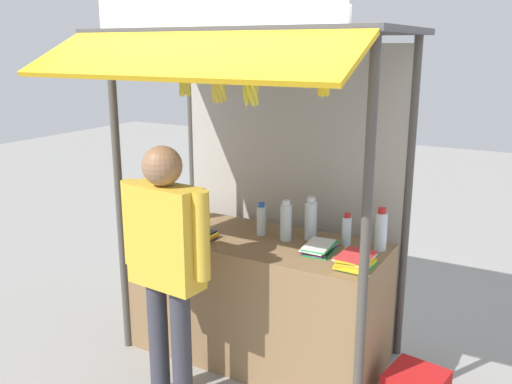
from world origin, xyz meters
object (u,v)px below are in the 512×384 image
water_bottle_rear_center (381,230)px  magazine_stack_right (355,261)px  banana_bunch_inner_left (185,84)px  water_bottle_front_right (261,220)px  magazine_stack_mid_left (169,220)px  banana_bunch_leftmost (324,85)px  magazine_stack_left (320,248)px  water_bottle_far_right (311,220)px  water_bottle_back_left (347,231)px  vendor_person (166,253)px  water_bottle_mid_right (190,204)px  magazine_stack_far_left (198,237)px  water_bottle_front_left (286,221)px  banana_bunch_inner_right (251,92)px  banana_bunch_rightmost (219,90)px

water_bottle_rear_center → magazine_stack_right: water_bottle_rear_center is taller
water_bottle_rear_center → banana_bunch_inner_left: (-1.09, -0.70, 0.99)m
water_bottle_front_right → magazine_stack_right: size_ratio=0.84×
water_bottle_front_right → magazine_stack_mid_left: (-0.75, -0.15, -0.08)m
water_bottle_rear_center → banana_bunch_leftmost: (-0.16, -0.70, 1.01)m
water_bottle_front_right → magazine_stack_left: (0.52, -0.12, -0.09)m
magazine_stack_right → banana_bunch_leftmost: (-0.12, -0.32, 1.11)m
water_bottle_far_right → water_bottle_back_left: (0.27, -0.00, -0.04)m
vendor_person → water_bottle_mid_right: bearing=-57.5°
water_bottle_back_left → vendor_person: (-0.85, -0.94, -0.01)m
banana_bunch_leftmost → magazine_stack_far_left: bearing=167.0°
water_bottle_back_left → magazine_stack_right: (0.19, -0.34, -0.07)m
water_bottle_front_left → banana_bunch_inner_left: size_ratio=1.04×
vendor_person → banana_bunch_leftmost: bearing=-158.2°
magazine_stack_right → banana_bunch_leftmost: size_ratio=1.17×
water_bottle_back_left → banana_bunch_inner_right: banana_bunch_inner_right is taller
water_bottle_back_left → banana_bunch_inner_left: (-0.86, -0.66, 1.02)m
water_bottle_front_right → banana_bunch_rightmost: banana_bunch_rightmost is taller
water_bottle_rear_center → banana_bunch_inner_right: bearing=-131.2°
water_bottle_far_right → magazine_stack_mid_left: (-1.11, -0.23, -0.12)m
water_bottle_rear_center → banana_bunch_leftmost: size_ratio=1.20×
banana_bunch_inner_left → vendor_person: (0.02, -0.28, -1.03)m
banana_bunch_inner_left → vendor_person: bearing=-86.7°
water_bottle_front_left → banana_bunch_inner_right: banana_bunch_inner_right is taller
magazine_stack_left → banana_bunch_inner_right: (-0.27, -0.46, 1.07)m
water_bottle_mid_right → water_bottle_rear_center: 1.56m
water_bottle_mid_right → water_bottle_back_left: bearing=0.5°
water_bottle_rear_center → magazine_stack_far_left: 1.29m
vendor_person → water_bottle_back_left: bearing=-127.1°
water_bottle_front_left → banana_bunch_inner_right: 1.11m
magazine_stack_right → magazine_stack_left: bearing=156.0°
magazine_stack_mid_left → vendor_person: vendor_person is taller
water_bottle_front_right → magazine_stack_right: 0.86m
magazine_stack_left → banana_bunch_inner_right: 1.19m
water_bottle_rear_center → water_bottle_front_right: bearing=-172.1°
banana_bunch_leftmost → banana_bunch_inner_right: size_ratio=0.77×
banana_bunch_inner_right → banana_bunch_inner_left: bearing=179.7°
banana_bunch_leftmost → banana_bunch_inner_right: (-0.46, -0.00, -0.06)m
water_bottle_far_right → magazine_stack_mid_left: bearing=-168.2°
water_bottle_front_right → magazine_stack_mid_left: bearing=-168.8°
banana_bunch_inner_right → water_bottle_far_right: bearing=80.5°
water_bottle_back_left → magazine_stack_right: 0.39m
water_bottle_front_right → magazine_stack_mid_left: water_bottle_front_right is taller
water_bottle_mid_right → banana_bunch_inner_right: size_ratio=0.81×
water_bottle_rear_center → banana_bunch_inner_right: banana_bunch_inner_right is taller
water_bottle_front_left → water_bottle_rear_center: same height
magazine_stack_left → magazine_stack_far_left: bearing=-165.8°
magazine_stack_mid_left → water_bottle_rear_center: bearing=9.5°
magazine_stack_far_left → banana_bunch_inner_right: bearing=-22.7°
water_bottle_mid_right → banana_bunch_inner_right: bearing=-34.6°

